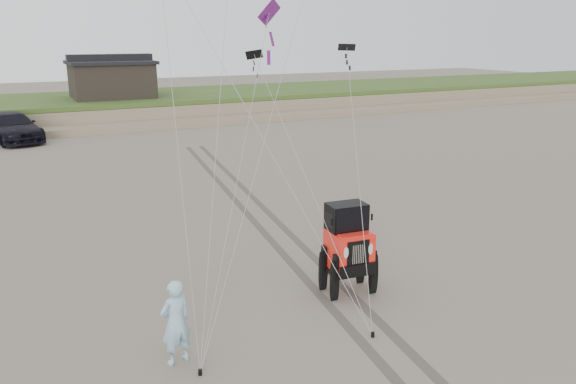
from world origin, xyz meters
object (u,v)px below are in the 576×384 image
man (176,322)px  truck_c (12,127)px  cabin (112,78)px  jeep (348,258)px

man → truck_c: bearing=-99.5°
cabin → truck_c: size_ratio=1.04×
jeep → man: jeep is taller
truck_c → jeep: size_ratio=1.22×
truck_c → jeep: jeep is taller
jeep → truck_c: bearing=109.6°
man → cabin: bearing=-112.2°
jeep → cabin: bearing=94.6°
truck_c → jeep: 28.85m
cabin → jeep: 35.16m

